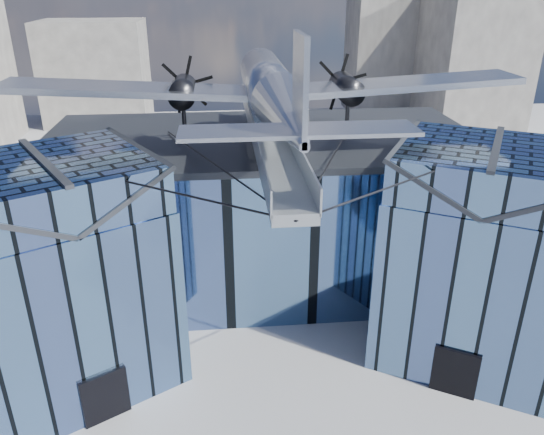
{
  "coord_description": "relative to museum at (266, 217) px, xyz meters",
  "views": [
    {
      "loc": [
        -2.57,
        -24.3,
        19.1
      ],
      "look_at": [
        0.0,
        2.0,
        7.2
      ],
      "focal_mm": 35.0,
      "sensor_mm": 36.0,
      "label": 1
    }
  ],
  "objects": [
    {
      "name": "ground_plane",
      "position": [
        -0.0,
        -5.82,
        -5.54
      ],
      "size": [
        120.0,
        120.0,
        0.0
      ],
      "primitive_type": "plane",
      "color": "#939397"
    },
    {
      "name": "museum",
      "position": [
        0.0,
        0.0,
        0.0
      ],
      "size": [
        32.88,
        24.5,
        17.6
      ],
      "color": "#4A6997",
      "rests_on": "ground"
    },
    {
      "name": "bg_towers",
      "position": [
        1.45,
        44.67,
        4.47
      ],
      "size": [
        77.0,
        24.5,
        26.0
      ],
      "color": "gray",
      "rests_on": "ground"
    }
  ]
}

